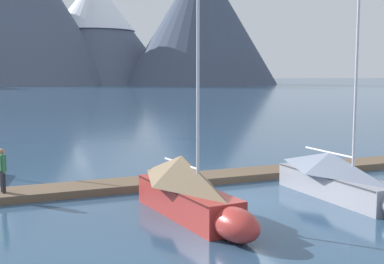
{
  "coord_description": "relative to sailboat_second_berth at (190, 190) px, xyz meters",
  "views": [
    {
      "loc": [
        -8.44,
        -17.43,
        4.85
      ],
      "look_at": [
        0.0,
        6.0,
        2.0
      ],
      "focal_mm": 48.93,
      "sensor_mm": 36.0,
      "label": 1
    }
  ],
  "objects": [
    {
      "name": "dock",
      "position": [
        2.72,
        5.36,
        -0.81
      ],
      "size": [
        28.28,
        3.74,
        0.3
      ],
      "color": "brown",
      "rests_on": "ground"
    },
    {
      "name": "mountain_east_summit",
      "position": [
        33.3,
        220.48,
        23.38
      ],
      "size": [
        69.45,
        69.45,
        45.95
      ],
      "color": "#4C566B",
      "rests_on": "ground"
    },
    {
      "name": "sailboat_mid_dock_port",
      "position": [
        6.33,
        0.51,
        -0.13
      ],
      "size": [
        1.99,
        7.23,
        8.63
      ],
      "color": "#93939E",
      "rests_on": "ground"
    },
    {
      "name": "sailboat_second_berth",
      "position": [
        0.0,
        0.0,
        0.0
      ],
      "size": [
        2.25,
        6.78,
        8.71
      ],
      "color": "#B2332D",
      "rests_on": "ground"
    },
    {
      "name": "mountain_rear_spur",
      "position": [
        70.86,
        185.6,
        25.66
      ],
      "size": [
        62.31,
        62.31,
        52.08
      ],
      "color": "#424C60",
      "rests_on": "ground"
    },
    {
      "name": "person_on_dock",
      "position": [
        -5.87,
        4.7,
        0.3
      ],
      "size": [
        0.29,
        0.58,
        1.69
      ],
      "color": "#232328",
      "rests_on": "dock"
    },
    {
      "name": "ground_plane",
      "position": [
        2.72,
        1.36,
        -0.96
      ],
      "size": [
        700.0,
        700.0,
        0.0
      ],
      "primitive_type": "plane",
      "color": "#2D4C6B"
    }
  ]
}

